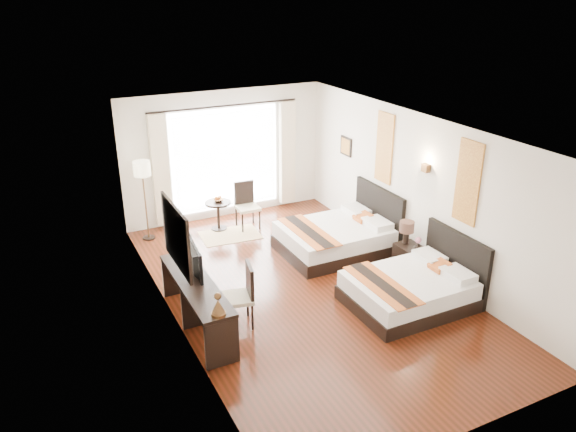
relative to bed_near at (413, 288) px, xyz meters
name	(u,v)px	position (x,y,z in m)	size (l,w,h in m)	color
floor	(306,289)	(-1.33, 1.17, -0.29)	(4.50, 7.50, 0.01)	#341609
ceiling	(308,129)	(-1.33, 1.17, 2.51)	(4.50, 7.50, 0.02)	white
wall_headboard	(418,192)	(0.91, 1.17, 1.12)	(0.01, 7.50, 2.80)	silver
wall_desk	(171,240)	(-3.58, 1.17, 1.12)	(0.01, 7.50, 2.80)	silver
wall_window	(225,155)	(-1.33, 4.92, 1.12)	(4.50, 0.01, 2.80)	silver
wall_entry	(474,333)	(-1.33, -2.57, 1.12)	(4.50, 0.01, 2.80)	silver
window_glass	(225,159)	(-1.33, 4.90, 1.02)	(2.40, 0.02, 2.20)	white
sheer_curtain	(226,160)	(-1.33, 4.84, 1.02)	(2.30, 0.02, 2.10)	white
drape_left	(161,171)	(-2.78, 4.80, 1.00)	(0.35, 0.14, 2.35)	beige
drape_right	(287,153)	(0.12, 4.80, 1.00)	(0.35, 0.14, 2.35)	beige
art_panel_near	(468,183)	(0.90, 0.00, 1.67)	(0.03, 0.50, 1.35)	#873813
art_panel_far	(384,148)	(0.90, 2.22, 1.67)	(0.03, 0.50, 1.35)	#873813
wall_sconce	(426,168)	(0.86, 0.96, 1.64)	(0.10, 0.14, 0.14)	#4F351C
mirror_frame	(176,236)	(-3.55, 0.94, 1.27)	(0.04, 1.25, 0.95)	black
mirror_glass	(178,236)	(-3.53, 0.94, 1.27)	(0.01, 1.12, 0.82)	white
bed_near	(413,288)	(0.00, 0.00, 0.00)	(1.94, 1.51, 1.09)	black
bed_far	(338,236)	(-0.06, 2.22, 0.02)	(2.06, 1.61, 1.16)	black
nightstand	(409,258)	(0.67, 0.96, -0.04)	(0.40, 0.50, 0.48)	black
table_lamp	(407,228)	(0.65, 1.07, 0.50)	(0.26, 0.26, 0.42)	black
vase	(418,245)	(0.69, 0.78, 0.28)	(0.13, 0.13, 0.13)	black
console_desk	(197,304)	(-3.32, 0.94, 0.09)	(0.50, 2.20, 0.76)	black
television	(190,259)	(-3.30, 1.22, 0.71)	(0.84, 0.11, 0.48)	black
bronze_figurine	(218,306)	(-3.32, -0.06, 0.62)	(0.20, 0.20, 0.30)	#4F351C
desk_chair	(239,307)	(-2.75, 0.70, 0.02)	(0.55, 0.55, 0.99)	#BEB292
floor_lamp	(142,174)	(-3.23, 4.43, 1.11)	(0.33, 0.33, 1.64)	black
side_table	(218,216)	(-1.79, 4.23, 0.03)	(0.54, 0.54, 0.62)	black
fruit_bowl	(218,200)	(-1.76, 4.26, 0.36)	(0.21, 0.21, 0.05)	#4A2E1A
window_chair	(247,214)	(-1.20, 4.05, 0.02)	(0.47, 0.47, 0.99)	#BEB292
jute_rug	(230,235)	(-1.69, 3.83, -0.28)	(1.20, 0.82, 0.01)	tan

